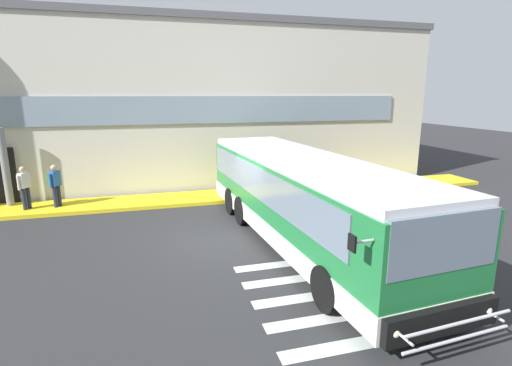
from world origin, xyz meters
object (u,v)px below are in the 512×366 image
(bus_main_foreground, at_px, (302,201))
(passenger_near_column, at_px, (25,186))
(entry_support_column, at_px, (5,167))
(passenger_by_doorway, at_px, (55,183))

(bus_main_foreground, distance_m, passenger_near_column, 10.68)
(entry_support_column, height_order, passenger_by_doorway, entry_support_column)
(entry_support_column, relative_size, passenger_by_doorway, 1.84)
(bus_main_foreground, distance_m, passenger_by_doorway, 9.87)
(entry_support_column, xyz_separation_m, bus_main_foreground, (9.82, -6.48, -0.36))
(bus_main_foreground, relative_size, passenger_near_column, 6.91)
(entry_support_column, distance_m, bus_main_foreground, 11.77)
(passenger_near_column, bearing_deg, bus_main_foreground, -32.34)
(entry_support_column, xyz_separation_m, passenger_near_column, (0.80, -0.77, -0.62))
(entry_support_column, relative_size, passenger_near_column, 1.84)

